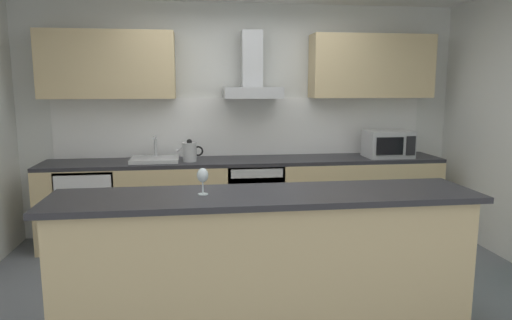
% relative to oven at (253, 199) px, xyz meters
% --- Properties ---
extents(ground, '(5.92, 4.43, 0.02)m').
position_rel_oven_xyz_m(ground, '(-0.07, -1.37, -0.47)').
color(ground, slate).
extents(wall_back, '(5.92, 0.12, 2.60)m').
position_rel_oven_xyz_m(wall_back, '(-0.07, 0.41, 0.84)').
color(wall_back, silver).
rests_on(wall_back, ground).
extents(backsplash_tile, '(4.18, 0.02, 0.66)m').
position_rel_oven_xyz_m(backsplash_tile, '(-0.07, 0.33, 0.77)').
color(backsplash_tile, white).
extents(counter_back, '(4.33, 0.60, 0.90)m').
position_rel_oven_xyz_m(counter_back, '(-0.07, 0.03, -0.01)').
color(counter_back, '#D1B784').
rests_on(counter_back, ground).
extents(counter_island, '(2.86, 0.64, 0.98)m').
position_rel_oven_xyz_m(counter_island, '(-0.16, -1.92, 0.04)').
color(counter_island, '#D1B784').
rests_on(counter_island, ground).
extents(upper_cabinets, '(4.27, 0.32, 0.70)m').
position_rel_oven_xyz_m(upper_cabinets, '(-0.07, 0.18, 1.45)').
color(upper_cabinets, '#D1B784').
extents(oven, '(0.60, 0.62, 0.80)m').
position_rel_oven_xyz_m(oven, '(0.00, 0.00, 0.00)').
color(oven, slate).
rests_on(oven, ground).
extents(refrigerator, '(0.58, 0.60, 0.85)m').
position_rel_oven_xyz_m(refrigerator, '(-1.73, -0.00, -0.03)').
color(refrigerator, white).
rests_on(refrigerator, ground).
extents(microwave, '(0.50, 0.38, 0.30)m').
position_rel_oven_xyz_m(microwave, '(1.52, -0.03, 0.59)').
color(microwave, '#B7BABC').
rests_on(microwave, counter_back).
extents(sink, '(0.50, 0.40, 0.26)m').
position_rel_oven_xyz_m(sink, '(-1.05, 0.01, 0.47)').
color(sink, silver).
rests_on(sink, counter_back).
extents(kettle, '(0.29, 0.15, 0.24)m').
position_rel_oven_xyz_m(kettle, '(-0.69, -0.03, 0.55)').
color(kettle, '#B7BABC').
rests_on(kettle, counter_back).
extents(range_hood, '(0.62, 0.45, 0.72)m').
position_rel_oven_xyz_m(range_hood, '(0.00, 0.13, 1.33)').
color(range_hood, '#B7BABC').
extents(wine_glass, '(0.08, 0.08, 0.18)m').
position_rel_oven_xyz_m(wine_glass, '(-0.58, -1.91, 0.65)').
color(wine_glass, silver).
rests_on(wine_glass, counter_island).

